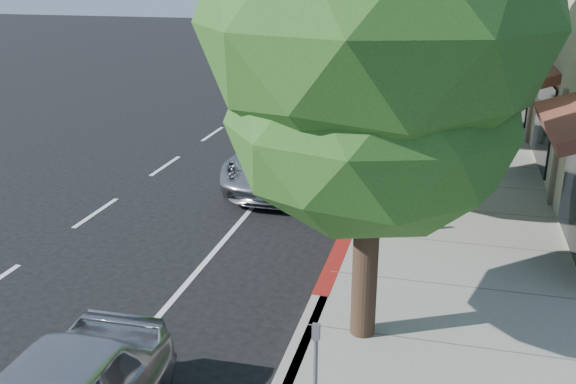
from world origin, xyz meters
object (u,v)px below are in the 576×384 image
(street_tree_2, at_px, (423,3))
(bicycle, at_px, (335,205))
(street_tree_1, at_px, (407,30))
(white_pickup, at_px, (390,87))
(cyclist, at_px, (326,181))
(pedestrian, at_px, (505,117))
(dark_suv_far, at_px, (375,60))
(dark_sedan, at_px, (328,128))
(street_tree_0, at_px, (376,30))
(silver_suv, at_px, (290,154))

(street_tree_2, relative_size, bicycle, 3.84)
(street_tree_1, bearing_deg, street_tree_2, 90.00)
(white_pickup, bearing_deg, street_tree_2, -81.20)
(cyclist, distance_m, bicycle, 0.64)
(street_tree_1, xyz_separation_m, pedestrian, (2.87, 6.82, -3.34))
(pedestrian, bearing_deg, dark_suv_far, -97.31)
(street_tree_1, distance_m, street_tree_2, 6.01)
(white_pickup, xyz_separation_m, dark_suv_far, (-1.70, 8.46, -0.08))
(bicycle, height_order, dark_sedan, dark_sedan)
(street_tree_0, xyz_separation_m, street_tree_1, (0.00, 6.00, -0.54))
(silver_suv, bearing_deg, pedestrian, 42.34)
(cyclist, height_order, bicycle, cyclist)
(bicycle, height_order, dark_suv_far, dark_suv_far)
(silver_suv, height_order, dark_sedan, silver_suv)
(dark_sedan, bearing_deg, bicycle, -80.68)
(cyclist, distance_m, dark_suv_far, 21.38)
(cyclist, xyz_separation_m, bicycle, (0.30, -0.36, -0.44))
(bicycle, bearing_deg, street_tree_2, -0.99)
(street_tree_1, distance_m, pedestrian, 8.12)
(street_tree_1, relative_size, street_tree_2, 0.97)
(dark_suv_far, bearing_deg, silver_suv, -93.59)
(silver_suv, relative_size, white_pickup, 0.89)
(street_tree_1, height_order, bicycle, street_tree_1)
(cyclist, xyz_separation_m, white_pickup, (0.20, 12.86, -0.03))
(dark_sedan, distance_m, pedestrian, 5.88)
(street_tree_0, distance_m, bicycle, 6.50)
(street_tree_0, height_order, bicycle, street_tree_0)
(street_tree_2, distance_m, white_pickup, 7.07)
(street_tree_1, relative_size, silver_suv, 1.29)
(street_tree_1, distance_m, dark_sedan, 6.74)
(street_tree_0, bearing_deg, street_tree_2, 90.00)
(street_tree_1, bearing_deg, white_pickup, 96.73)
(street_tree_2, height_order, bicycle, street_tree_2)
(dark_sedan, xyz_separation_m, pedestrian, (5.58, 1.82, 0.26))
(street_tree_0, distance_m, street_tree_1, 6.02)
(street_tree_1, height_order, dark_sedan, street_tree_1)
(cyclist, distance_m, dark_sedan, 6.11)
(cyclist, bearing_deg, dark_suv_far, -15.54)
(street_tree_0, bearing_deg, bicycle, 105.64)
(bicycle, distance_m, white_pickup, 13.23)
(bicycle, distance_m, dark_suv_far, 21.76)
(street_tree_1, relative_size, white_pickup, 1.14)
(silver_suv, bearing_deg, dark_sedan, 84.35)
(street_tree_1, bearing_deg, street_tree_0, -90.00)
(bicycle, distance_m, dark_sedan, 6.52)
(street_tree_0, xyz_separation_m, white_pickup, (-1.40, 17.86, -3.95))
(street_tree_0, relative_size, dark_sedan, 1.81)
(cyclist, relative_size, dark_sedan, 0.43)
(cyclist, bearing_deg, dark_sedan, -9.03)
(bicycle, bearing_deg, pedestrian, -17.98)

